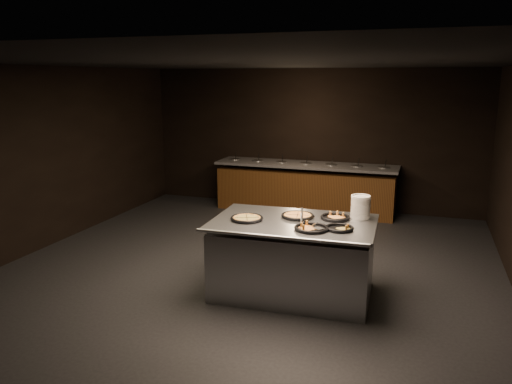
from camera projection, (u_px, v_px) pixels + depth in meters
room at (246, 173)px, 6.76m from camera, size 7.02×8.02×2.92m
salad_bar at (305, 191)px, 10.27m from camera, size 3.70×0.83×1.18m
serving_counter at (293, 259)px, 6.31m from camera, size 2.06×1.36×0.97m
plate_stack at (360, 207)px, 6.29m from camera, size 0.24×0.24×0.29m
pan_veggie_whole at (247, 218)px, 6.25m from camera, size 0.41×0.41×0.04m
pan_cheese_whole at (298, 216)px, 6.37m from camera, size 0.42×0.42×0.04m
pan_cheese_slices_a at (335, 217)px, 6.29m from camera, size 0.37×0.37×0.04m
pan_cheese_slices_b at (311, 228)px, 5.84m from camera, size 0.41×0.41×0.04m
pan_veggie_slices at (340, 228)px, 5.84m from camera, size 0.34×0.34×0.04m
server_left at (301, 216)px, 6.13m from camera, size 0.17×0.34×0.17m
server_right at (312, 222)px, 5.90m from camera, size 0.28×0.23×0.16m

